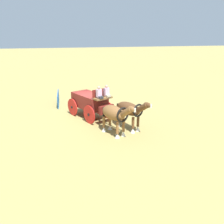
% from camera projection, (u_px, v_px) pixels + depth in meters
% --- Properties ---
extents(ground_plane, '(220.00, 220.00, 0.00)m').
position_uv_depth(ground_plane, '(90.00, 117.00, 17.87)').
color(ground_plane, '#9E8C4C').
extents(show_wagon, '(5.84, 3.21, 2.81)m').
position_uv_depth(show_wagon, '(91.00, 102.00, 17.35)').
color(show_wagon, maroon).
rests_on(show_wagon, ground).
extents(draft_horse_near, '(2.97, 1.69, 2.26)m').
position_uv_depth(draft_horse_near, '(130.00, 110.00, 15.03)').
color(draft_horse_near, brown).
rests_on(draft_horse_near, ground).
extents(draft_horse_off, '(2.88, 1.69, 2.26)m').
position_uv_depth(draft_horse_off, '(115.00, 114.00, 14.25)').
color(draft_horse_off, brown).
rests_on(draft_horse_off, ground).
extents(sponsor_banner, '(3.19, 0.33, 1.10)m').
position_uv_depth(sponsor_banner, '(58.00, 98.00, 20.96)').
color(sponsor_banner, '#1959B2').
rests_on(sponsor_banner, ground).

